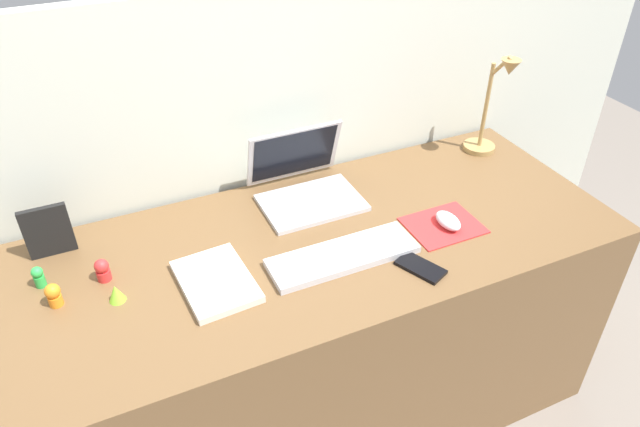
% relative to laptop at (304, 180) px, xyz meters
% --- Properties ---
extents(ground_plane, '(6.00, 6.00, 0.00)m').
position_rel_laptop_xyz_m(ground_plane, '(-0.08, -0.23, -0.79)').
color(ground_plane, slate).
extents(back_wall, '(2.99, 0.05, 1.35)m').
position_rel_laptop_xyz_m(back_wall, '(-0.08, 0.16, -0.12)').
color(back_wall, beige).
rests_on(back_wall, ground_plane).
extents(desk, '(1.79, 0.70, 0.74)m').
position_rel_laptop_xyz_m(desk, '(-0.08, -0.23, -0.42)').
color(desk, brown).
rests_on(desk, ground_plane).
extents(laptop, '(0.30, 0.28, 0.21)m').
position_rel_laptop_xyz_m(laptop, '(0.00, 0.00, 0.00)').
color(laptop, silver).
rests_on(laptop, desk).
extents(keyboard, '(0.41, 0.13, 0.02)m').
position_rel_laptop_xyz_m(keyboard, '(-0.03, -0.33, -0.04)').
color(keyboard, silver).
rests_on(keyboard, desk).
extents(mousepad, '(0.21, 0.17, 0.00)m').
position_rel_laptop_xyz_m(mousepad, '(0.30, -0.32, -0.05)').
color(mousepad, red).
rests_on(mousepad, desk).
extents(mouse, '(0.06, 0.10, 0.03)m').
position_rel_laptop_xyz_m(mouse, '(0.31, -0.33, -0.03)').
color(mouse, silver).
rests_on(mouse, mousepad).
extents(cell_phone, '(0.11, 0.14, 0.01)m').
position_rel_laptop_xyz_m(cell_phone, '(0.14, -0.45, -0.05)').
color(cell_phone, black).
rests_on(cell_phone, desk).
extents(desk_lamp, '(0.11, 0.16, 0.36)m').
position_rel_laptop_xyz_m(desk_lamp, '(0.68, -0.02, 0.12)').
color(desk_lamp, '#A5844C').
rests_on(desk_lamp, desk).
extents(notebook_pad, '(0.19, 0.25, 0.02)m').
position_rel_laptop_xyz_m(notebook_pad, '(-0.37, -0.29, -0.04)').
color(notebook_pad, silver).
rests_on(notebook_pad, desk).
extents(picture_frame, '(0.12, 0.02, 0.15)m').
position_rel_laptop_xyz_m(picture_frame, '(-0.73, 0.02, 0.02)').
color(picture_frame, black).
rests_on(picture_frame, desk).
extents(toy_figurine_orange, '(0.04, 0.04, 0.06)m').
position_rel_laptop_xyz_m(toy_figurine_orange, '(-0.74, -0.19, -0.02)').
color(toy_figurine_orange, orange).
rests_on(toy_figurine_orange, desk).
extents(toy_figurine_green, '(0.03, 0.03, 0.06)m').
position_rel_laptop_xyz_m(toy_figurine_green, '(-0.77, -0.10, -0.02)').
color(toy_figurine_green, green).
rests_on(toy_figurine_green, desk).
extents(toy_figurine_lime, '(0.04, 0.04, 0.05)m').
position_rel_laptop_xyz_m(toy_figurine_lime, '(-0.61, -0.24, -0.03)').
color(toy_figurine_lime, '#8CDB33').
rests_on(toy_figurine_lime, desk).
extents(toy_figurine_red, '(0.04, 0.04, 0.06)m').
position_rel_laptop_xyz_m(toy_figurine_red, '(-0.62, -0.15, -0.02)').
color(toy_figurine_red, red).
rests_on(toy_figurine_red, desk).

